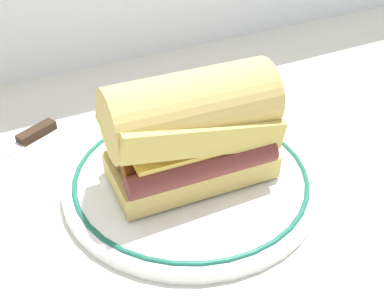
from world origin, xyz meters
name	(u,v)px	position (x,y,z in m)	size (l,w,h in m)	color
ground_plane	(186,185)	(0.00, 0.00, 0.00)	(1.50, 1.50, 0.00)	beige
plate	(192,180)	(0.01, 0.00, 0.01)	(0.29, 0.29, 0.01)	white
sausage_sandwich	(192,129)	(0.01, 0.00, 0.08)	(0.19, 0.11, 0.13)	tan
butter_knife	(12,147)	(-0.17, 0.16, 0.00)	(0.15, 0.09, 0.01)	silver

